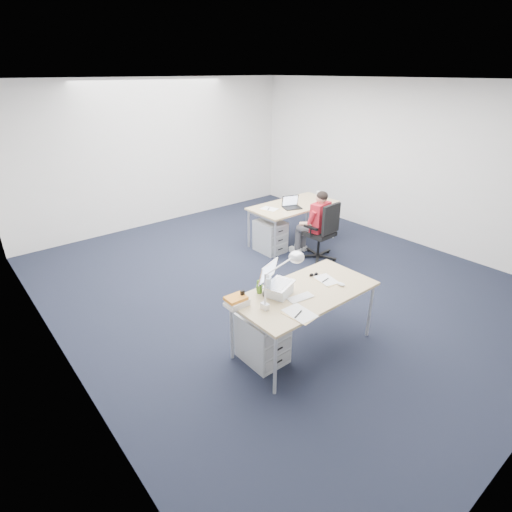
{
  "coord_description": "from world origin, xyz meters",
  "views": [
    {
      "loc": [
        -3.63,
        -3.93,
        2.91
      ],
      "look_at": [
        -0.82,
        -0.53,
        0.85
      ],
      "focal_mm": 28.0,
      "sensor_mm": 36.0,
      "label": 1
    }
  ],
  "objects_px": {
    "seated_person": "(313,224)",
    "silver_laptop": "(280,280)",
    "office_chair": "(320,243)",
    "wireless_keyboard": "(300,298)",
    "sunglasses": "(314,275)",
    "bear_figurine": "(259,286)",
    "headphones": "(271,292)",
    "cordless_phone": "(243,297)",
    "drawer_pedestal_near": "(263,338)",
    "book_stack": "(237,301)",
    "dark_laptop": "(293,202)",
    "drawer_pedestal_far": "(270,236)",
    "far_cup": "(319,194)",
    "desk_near": "(305,295)",
    "can_koozie": "(275,290)",
    "desk_lamp": "(277,281)",
    "computer_mouse": "(341,284)",
    "water_bottle": "(268,285)",
    "desk_far": "(293,207)"
  },
  "relations": [
    {
      "from": "drawer_pedestal_near",
      "to": "desk_lamp",
      "type": "relative_size",
      "value": 1.02
    },
    {
      "from": "office_chair",
      "to": "wireless_keyboard",
      "type": "xyz_separation_m",
      "value": [
        -2.08,
        -1.56,
        0.46
      ]
    },
    {
      "from": "book_stack",
      "to": "headphones",
      "type": "bearing_deg",
      "value": -5.39
    },
    {
      "from": "cordless_phone",
      "to": "sunglasses",
      "type": "bearing_deg",
      "value": 2.57
    },
    {
      "from": "seated_person",
      "to": "headphones",
      "type": "distance_m",
      "value": 2.67
    },
    {
      "from": "bear_figurine",
      "to": "cordless_phone",
      "type": "bearing_deg",
      "value": -175.69
    },
    {
      "from": "sunglasses",
      "to": "cordless_phone",
      "type": "bearing_deg",
      "value": -164.48
    },
    {
      "from": "can_koozie",
      "to": "bear_figurine",
      "type": "distance_m",
      "value": 0.17
    },
    {
      "from": "computer_mouse",
      "to": "dark_laptop",
      "type": "distance_m",
      "value": 2.76
    },
    {
      "from": "computer_mouse",
      "to": "drawer_pedestal_near",
      "type": "bearing_deg",
      "value": 160.44
    },
    {
      "from": "headphones",
      "to": "can_koozie",
      "type": "bearing_deg",
      "value": -72.2
    },
    {
      "from": "water_bottle",
      "to": "far_cup",
      "type": "xyz_separation_m",
      "value": [
        3.14,
        2.13,
        -0.07
      ]
    },
    {
      "from": "cordless_phone",
      "to": "dark_laptop",
      "type": "bearing_deg",
      "value": 42.23
    },
    {
      "from": "headphones",
      "to": "office_chair",
      "type": "bearing_deg",
      "value": 24.95
    },
    {
      "from": "drawer_pedestal_near",
      "to": "sunglasses",
      "type": "xyz_separation_m",
      "value": [
        0.83,
        0.06,
        0.47
      ]
    },
    {
      "from": "wireless_keyboard",
      "to": "book_stack",
      "type": "height_order",
      "value": "book_stack"
    },
    {
      "from": "computer_mouse",
      "to": "sunglasses",
      "type": "height_order",
      "value": "computer_mouse"
    },
    {
      "from": "silver_laptop",
      "to": "desk_far",
      "type": "bearing_deg",
      "value": 23.35
    },
    {
      "from": "computer_mouse",
      "to": "dark_laptop",
      "type": "relative_size",
      "value": 0.31
    },
    {
      "from": "headphones",
      "to": "book_stack",
      "type": "xyz_separation_m",
      "value": [
        -0.43,
        0.04,
        0.03
      ]
    },
    {
      "from": "water_bottle",
      "to": "drawer_pedestal_near",
      "type": "bearing_deg",
      "value": -150.74
    },
    {
      "from": "drawer_pedestal_far",
      "to": "cordless_phone",
      "type": "distance_m",
      "value": 3.01
    },
    {
      "from": "headphones",
      "to": "seated_person",
      "type": "bearing_deg",
      "value": 28.2
    },
    {
      "from": "drawer_pedestal_near",
      "to": "book_stack",
      "type": "xyz_separation_m",
      "value": [
        -0.25,
        0.12,
        0.51
      ]
    },
    {
      "from": "seated_person",
      "to": "silver_laptop",
      "type": "bearing_deg",
      "value": -154.42
    },
    {
      "from": "desk_far",
      "to": "sunglasses",
      "type": "bearing_deg",
      "value": -129.51
    },
    {
      "from": "desk_far",
      "to": "silver_laptop",
      "type": "bearing_deg",
      "value": -137.24
    },
    {
      "from": "dark_laptop",
      "to": "far_cup",
      "type": "bearing_deg",
      "value": 31.49
    },
    {
      "from": "seated_person",
      "to": "book_stack",
      "type": "bearing_deg",
      "value": -161.51
    },
    {
      "from": "bear_figurine",
      "to": "book_stack",
      "type": "xyz_separation_m",
      "value": [
        -0.35,
        -0.05,
        -0.03
      ]
    },
    {
      "from": "drawer_pedestal_near",
      "to": "wireless_keyboard",
      "type": "distance_m",
      "value": 0.62
    },
    {
      "from": "drawer_pedestal_far",
      "to": "far_cup",
      "type": "height_order",
      "value": "far_cup"
    },
    {
      "from": "headphones",
      "to": "cordless_phone",
      "type": "relative_size",
      "value": 1.47
    },
    {
      "from": "wireless_keyboard",
      "to": "water_bottle",
      "type": "xyz_separation_m",
      "value": [
        -0.23,
        0.26,
        0.12
      ]
    },
    {
      "from": "sunglasses",
      "to": "bear_figurine",
      "type": "bearing_deg",
      "value": -169.77
    },
    {
      "from": "bear_figurine",
      "to": "dark_laptop",
      "type": "distance_m",
      "value": 2.95
    },
    {
      "from": "drawer_pedestal_near",
      "to": "headphones",
      "type": "height_order",
      "value": "headphones"
    },
    {
      "from": "silver_laptop",
      "to": "cordless_phone",
      "type": "distance_m",
      "value": 0.43
    },
    {
      "from": "drawer_pedestal_near",
      "to": "headphones",
      "type": "distance_m",
      "value": 0.51
    },
    {
      "from": "drawer_pedestal_far",
      "to": "seated_person",
      "type": "bearing_deg",
      "value": -55.08
    },
    {
      "from": "drawer_pedestal_far",
      "to": "cordless_phone",
      "type": "xyz_separation_m",
      "value": [
        -2.17,
        -2.02,
        0.53
      ]
    },
    {
      "from": "desk_far",
      "to": "cordless_phone",
      "type": "distance_m",
      "value": 3.42
    },
    {
      "from": "water_bottle",
      "to": "bear_figurine",
      "type": "xyz_separation_m",
      "value": [
        -0.03,
        0.1,
        -0.04
      ]
    },
    {
      "from": "office_chair",
      "to": "water_bottle",
      "type": "bearing_deg",
      "value": -154.38
    },
    {
      "from": "book_stack",
      "to": "office_chair",
      "type": "bearing_deg",
      "value": 24.91
    },
    {
      "from": "dark_laptop",
      "to": "far_cup",
      "type": "xyz_separation_m",
      "value": [
        0.86,
        0.18,
        -0.06
      ]
    },
    {
      "from": "desk_near",
      "to": "can_koozie",
      "type": "xyz_separation_m",
      "value": [
        -0.3,
        0.16,
        0.1
      ]
    },
    {
      "from": "desk_near",
      "to": "can_koozie",
      "type": "bearing_deg",
      "value": 151.47
    },
    {
      "from": "desk_near",
      "to": "sunglasses",
      "type": "xyz_separation_m",
      "value": [
        0.33,
        0.19,
        0.06
      ]
    },
    {
      "from": "silver_laptop",
      "to": "sunglasses",
      "type": "relative_size",
      "value": 3.03
    }
  ]
}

